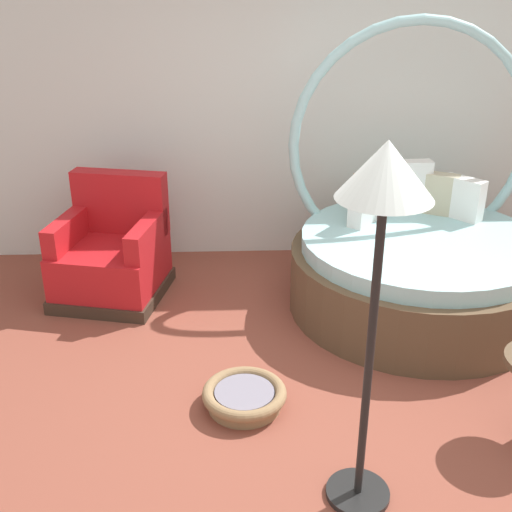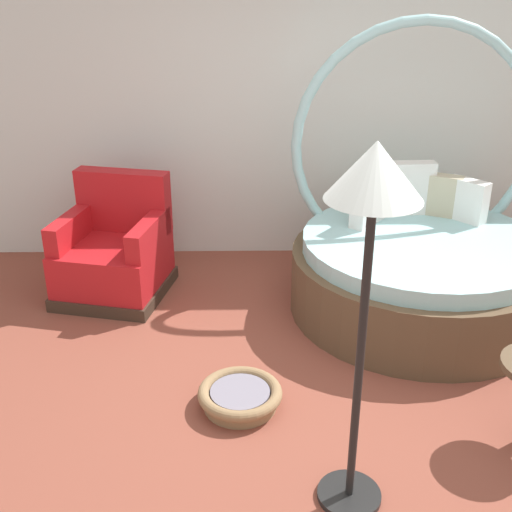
{
  "view_description": "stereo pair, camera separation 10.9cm",
  "coord_description": "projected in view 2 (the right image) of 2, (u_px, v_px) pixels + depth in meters",
  "views": [
    {
      "loc": [
        -0.57,
        -3.05,
        2.43
      ],
      "look_at": [
        -0.4,
        1.05,
        0.55
      ],
      "focal_mm": 44.7,
      "sensor_mm": 36.0,
      "label": 1
    },
    {
      "loc": [
        -0.46,
        -3.05,
        2.43
      ],
      "look_at": [
        -0.4,
        1.05,
        0.55
      ],
      "focal_mm": 44.7,
      "sensor_mm": 36.0,
      "label": 2
    }
  ],
  "objects": [
    {
      "name": "ground_plane",
      "position": [
        325.0,
        414.0,
        3.8
      ],
      "size": [
        8.0,
        8.0,
        0.02
      ],
      "primitive_type": "cube",
      "color": "brown"
    },
    {
      "name": "red_armchair",
      "position": [
        115.0,
        254.0,
        5.08
      ],
      "size": [
        0.95,
        0.95,
        0.94
      ],
      "color": "#38281E",
      "rests_on": "ground_plane"
    },
    {
      "name": "pet_basket",
      "position": [
        240.0,
        396.0,
        3.82
      ],
      "size": [
        0.51,
        0.51,
        0.13
      ],
      "color": "#8E704C",
      "rests_on": "ground_plane"
    },
    {
      "name": "back_wall",
      "position": [
        300.0,
        106.0,
        5.45
      ],
      "size": [
        8.0,
        0.12,
        2.65
      ],
      "primitive_type": "cube",
      "color": "silver",
      "rests_on": "ground_plane"
    },
    {
      "name": "floor_lamp",
      "position": [
        372.0,
        211.0,
        2.56
      ],
      "size": [
        0.4,
        0.4,
        1.82
      ],
      "color": "black",
      "rests_on": "ground_plane"
    },
    {
      "name": "round_daybed",
      "position": [
        418.0,
        257.0,
        4.83
      ],
      "size": [
        1.94,
        1.94,
        2.11
      ],
      "color": "brown",
      "rests_on": "ground_plane"
    }
  ]
}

